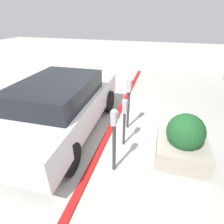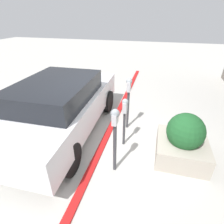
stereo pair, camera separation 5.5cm
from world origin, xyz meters
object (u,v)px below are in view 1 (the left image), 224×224
(parking_meter_middle, at_px, (129,94))
(planter_box, at_px, (183,142))
(parked_car_front, at_px, (62,105))
(parking_meter_nearest, at_px, (114,130))
(parking_meter_second, at_px, (125,113))

(parking_meter_middle, bearing_deg, planter_box, -123.00)
(planter_box, xyz_separation_m, parked_car_front, (0.31, 3.16, 0.35))
(parking_meter_nearest, bearing_deg, parking_meter_middle, 1.25)
(parking_meter_nearest, distance_m, parking_meter_second, 0.90)
(parking_meter_second, xyz_separation_m, parked_car_front, (0.17, 1.77, -0.10))
(parking_meter_nearest, xyz_separation_m, parked_car_front, (1.06, 1.75, -0.21))
(parking_meter_nearest, relative_size, parking_meter_second, 1.15)
(parking_meter_middle, height_order, planter_box, parking_meter_middle)
(parking_meter_middle, bearing_deg, parking_meter_nearest, -178.75)
(parking_meter_nearest, bearing_deg, parking_meter_second, -1.14)
(parking_meter_second, bearing_deg, planter_box, -95.90)
(parking_meter_middle, xyz_separation_m, parked_car_front, (-0.62, 1.72, -0.24))
(planter_box, bearing_deg, parked_car_front, 84.34)
(parking_meter_second, relative_size, planter_box, 1.12)
(parking_meter_nearest, distance_m, parking_meter_middle, 1.69)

